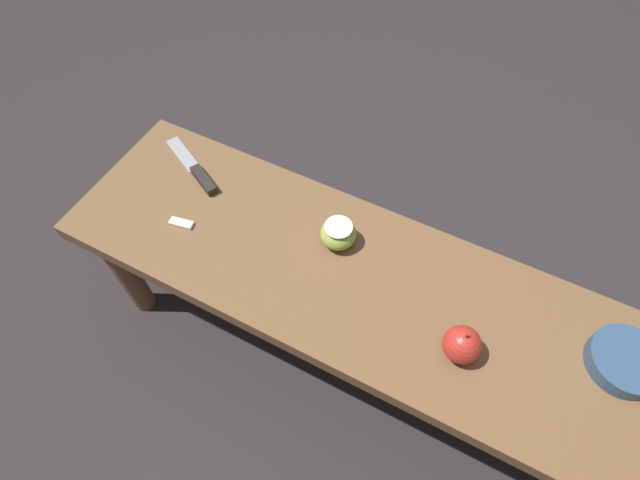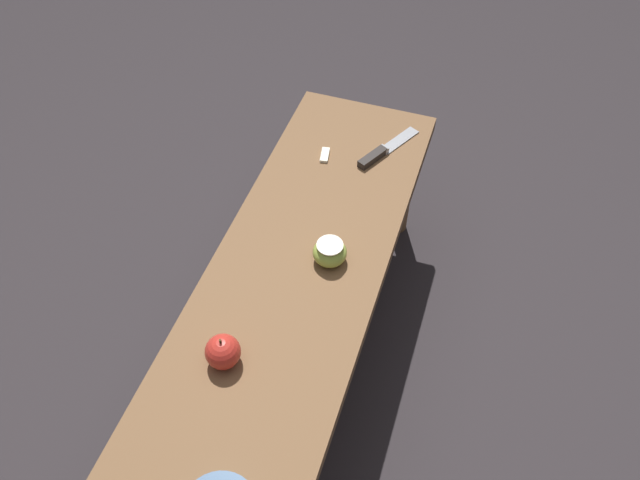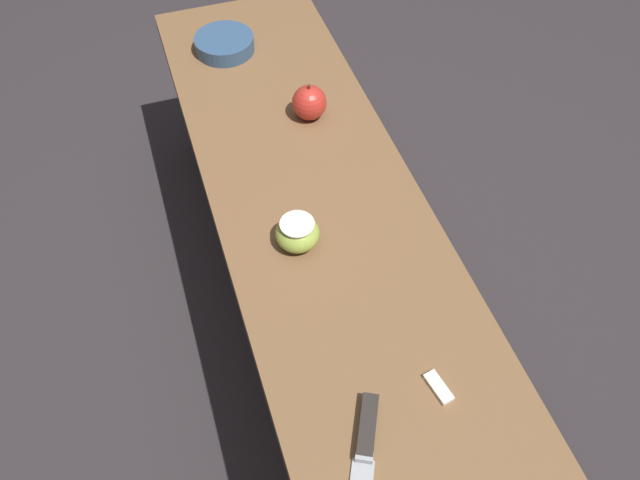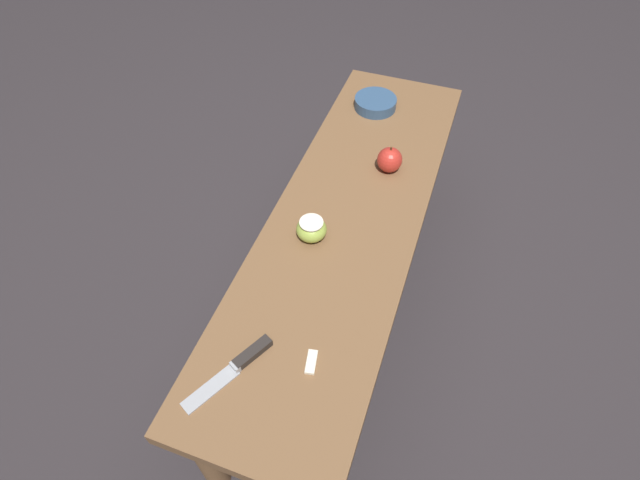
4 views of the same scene
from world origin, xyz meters
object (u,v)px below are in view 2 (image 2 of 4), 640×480
at_px(wooden_bench, 289,304).
at_px(apple_cut, 330,252).
at_px(apple_whole, 223,352).
at_px(knife, 380,152).

relative_size(wooden_bench, apple_cut, 17.61).
relative_size(apple_whole, apple_cut, 1.05).
xyz_separation_m(apple_whole, apple_cut, (-0.32, 0.12, -0.01)).
relative_size(knife, apple_cut, 2.68).
distance_m(wooden_bench, knife, 0.50).
bearing_deg(apple_whole, wooden_bench, 164.75).
bearing_deg(apple_cut, apple_whole, -21.16).
bearing_deg(knife, apple_whole, -164.36).
bearing_deg(apple_whole, knife, 168.67).
height_order(apple_whole, apple_cut, apple_whole).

